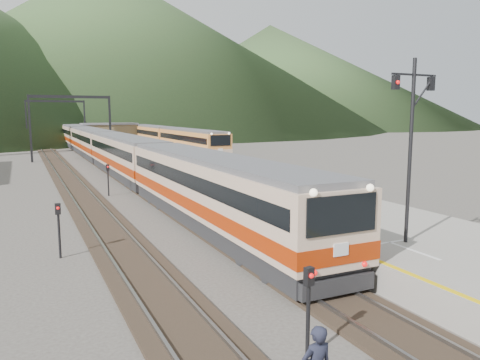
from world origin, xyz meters
TOP-DOWN VIEW (x-y plane):
  - track_main at (0.00, 40.00)m, footprint 2.60×200.00m
  - track_far at (-5.00, 40.00)m, footprint 2.60×200.00m
  - track_second at (11.50, 40.00)m, footprint 2.60×200.00m
  - platform at (5.60, 38.00)m, footprint 8.00×100.00m
  - gantry_near at (-2.85, 55.00)m, footprint 9.55×0.25m
  - gantry_far at (-2.85, 80.00)m, footprint 9.55×0.25m
  - station_shed at (5.60, 78.00)m, footprint 9.40×4.40m
  - hill_b at (30.00, 230.00)m, footprint 220.00×220.00m
  - hill_c at (110.00, 210.00)m, footprint 160.00×160.00m
  - main_train at (0.00, 47.86)m, footprint 3.11×85.17m
  - second_train at (11.50, 61.86)m, footprint 2.91×39.69m
  - signal_mast at (4.39, 6.99)m, footprint 2.20×0.27m
  - short_signal_a at (-2.71, 2.92)m, footprint 0.25×0.20m
  - short_signal_b at (-3.19, 27.72)m, footprint 0.23×0.17m
  - short_signal_c at (-7.48, 13.84)m, footprint 0.22×0.17m

SIDE VIEW (x-z plane):
  - track_main at x=0.00m, z-range -0.05..0.18m
  - track_far at x=-5.00m, z-range -0.05..0.18m
  - track_second at x=11.50m, z-range -0.05..0.18m
  - platform at x=5.60m, z-range 0.00..1.00m
  - short_signal_a at x=-2.71m, z-range 0.33..2.60m
  - short_signal_b at x=-3.19m, z-range 0.33..2.60m
  - short_signal_c at x=-7.48m, z-range 0.33..2.60m
  - second_train at x=11.50m, z-range 0.23..3.79m
  - main_train at x=0.00m, z-range 0.23..4.03m
  - station_shed at x=5.60m, z-range 1.02..4.12m
  - signal_mast at x=4.39m, z-range 1.76..8.61m
  - gantry_near at x=-2.85m, z-range 1.59..9.59m
  - gantry_far at x=-2.85m, z-range 1.59..9.59m
  - hill_c at x=110.00m, z-range 0.00..50.00m
  - hill_b at x=30.00m, z-range 0.00..75.00m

